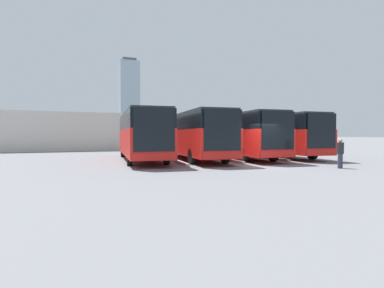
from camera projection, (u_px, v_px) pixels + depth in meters
ground_plane at (259, 166)px, 17.76m from camera, size 600.00×600.00×0.00m
bus_0 at (272, 134)px, 25.67m from camera, size 3.70×12.45×3.41m
curb_divider_0 at (267, 158)px, 23.34m from camera, size 0.82×5.90×0.15m
bus_1 at (236, 134)px, 23.98m from camera, size 3.70×12.45×3.41m
curb_divider_1 at (226, 159)px, 21.64m from camera, size 0.82×5.90×0.15m
bus_2 at (192, 134)px, 22.56m from camera, size 3.70×12.45×3.41m
curb_divider_2 at (176, 161)px, 20.22m from camera, size 0.82×5.90×0.15m
bus_3 at (141, 134)px, 21.65m from camera, size 3.70×12.45×3.41m
pedestrian at (340, 152)px, 16.41m from camera, size 0.47×0.47×1.64m
station_building at (149, 132)px, 43.34m from camera, size 40.11×15.34×4.48m
office_tower at (129, 99)px, 232.94m from camera, size 14.66×14.66×61.32m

